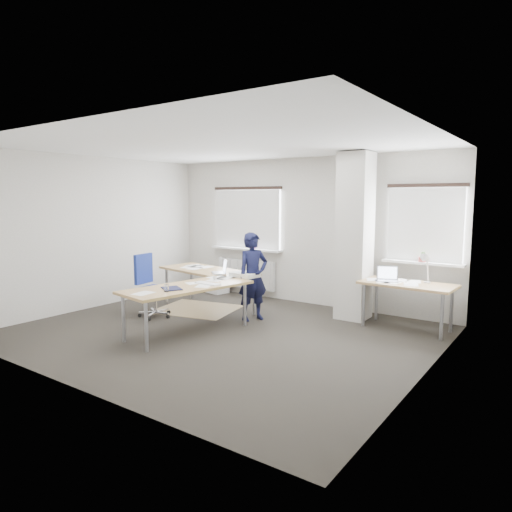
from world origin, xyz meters
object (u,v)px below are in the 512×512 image
Objects in this scene: desk_main at (201,280)px; task_chair at (153,299)px; person at (253,277)px; desk_side at (407,286)px.

task_chair reaches higher than desk_main.
desk_main is 0.97m from task_chair.
person is at bearing 48.25° from desk_main.
desk_side is 4.20m from task_chair.
desk_side is 2.46m from person.
person is at bearing -155.40° from desk_side.
desk_main is 2.75× the size of task_chair.
desk_side is 0.97× the size of person.
desk_side is (2.96, 1.45, -0.01)m from desk_main.
task_chair is at bearing -152.55° from desk_side.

